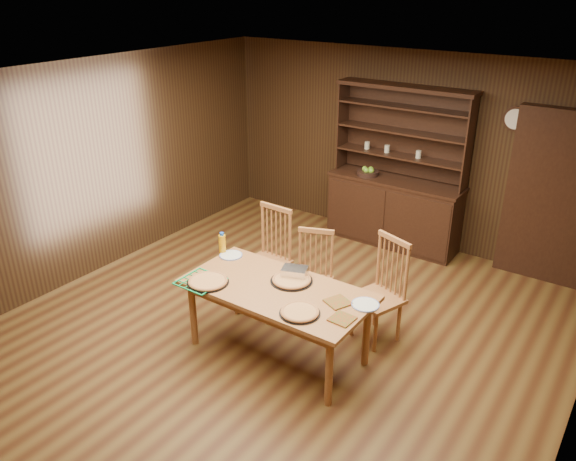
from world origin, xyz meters
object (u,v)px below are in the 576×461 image
Objects in this scene: chair_left at (271,251)px; chair_center at (314,272)px; china_hutch at (394,203)px; juice_bottle at (222,244)px; chair_right at (384,286)px; dining_table at (277,296)px.

chair_left is 0.60m from chair_center.
juice_bottle is at bearing -104.96° from china_hutch.
china_hutch is at bearing 132.34° from chair_right.
chair_right is (0.70, 0.87, -0.08)m from dining_table.
dining_table is 1.62× the size of chair_left.
juice_bottle is at bearing -107.45° from chair_left.
dining_table is 1.12m from chair_right.
juice_bottle is at bearing 163.41° from dining_table.
china_hutch reaches higher than dining_table.
china_hutch is at bearing 70.61° from chair_center.
china_hutch is 1.97× the size of chair_right.
dining_table is 0.83m from chair_center.
dining_table is 7.71× the size of juice_bottle.
chair_left is at bearing 155.79° from chair_center.
chair_left is 1.12× the size of chair_center.
china_hutch is 1.95× the size of chair_left.
dining_table is at bearing -47.87° from chair_left.
chair_left reaches higher than chair_center.
chair_right is at bearing 51.22° from dining_table.
chair_center is at bearing 34.05° from juice_bottle.
chair_left reaches higher than juice_bottle.
dining_table is at bearing -104.47° from chair_center.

